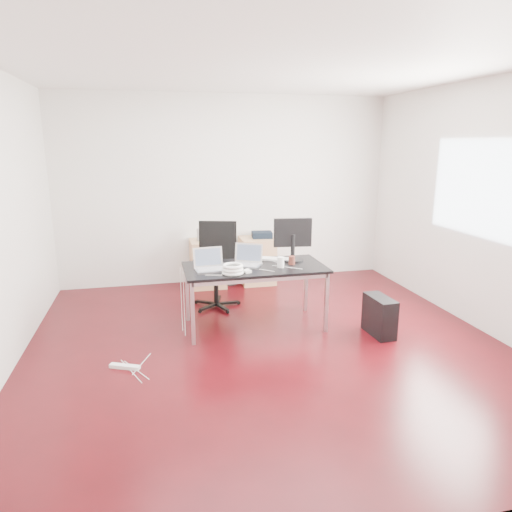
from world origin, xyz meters
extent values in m
plane|color=#35060A|center=(0.00, 0.00, 0.00)|extent=(5.00, 5.00, 0.00)
plane|color=silver|center=(0.00, 0.00, 2.80)|extent=(5.00, 5.00, 0.00)
plane|color=silver|center=(0.00, 2.50, 1.40)|extent=(5.00, 0.00, 5.00)
plane|color=silver|center=(0.00, -2.50, 1.40)|extent=(5.00, 0.00, 5.00)
plane|color=silver|center=(2.50, 0.00, 1.40)|extent=(0.00, 5.00, 5.00)
plane|color=white|center=(2.48, 0.20, 1.60)|extent=(0.00, 1.50, 1.50)
cube|color=black|center=(-0.02, 0.55, 0.71)|extent=(1.60, 0.80, 0.03)
cube|color=silver|center=(-0.77, 0.20, 0.35)|extent=(0.04, 0.04, 0.70)
cube|color=silver|center=(-0.77, 0.90, 0.35)|extent=(0.04, 0.04, 0.70)
cube|color=silver|center=(0.73, 0.20, 0.35)|extent=(0.04, 0.04, 0.70)
cube|color=silver|center=(0.73, 0.90, 0.35)|extent=(0.04, 0.04, 0.70)
cylinder|color=black|center=(-0.36, 1.30, 0.23)|extent=(0.06, 0.06, 0.47)
cube|color=black|center=(-0.36, 1.30, 0.50)|extent=(0.59, 0.57, 0.06)
cube|color=black|center=(-0.30, 1.51, 0.81)|extent=(0.47, 0.22, 0.55)
cube|color=tan|center=(-0.35, 2.23, 0.35)|extent=(0.50, 0.50, 0.70)
cube|color=tan|center=(0.41, 2.23, 0.35)|extent=(0.50, 0.50, 0.70)
cube|color=black|center=(1.29, 0.00, 0.22)|extent=(0.22, 0.46, 0.44)
cylinder|color=black|center=(-0.02, 2.25, 0.14)|extent=(0.25, 0.25, 0.28)
cube|color=white|center=(-1.46, -0.19, 0.02)|extent=(0.30, 0.18, 0.04)
cube|color=silver|center=(-0.53, 0.49, 0.74)|extent=(0.35, 0.26, 0.01)
cube|color=silver|center=(-0.54, 0.60, 0.85)|extent=(0.33, 0.07, 0.22)
cube|color=#475166|center=(-0.54, 0.60, 0.85)|extent=(0.29, 0.06, 0.18)
cube|color=silver|center=(-0.10, 0.60, 0.74)|extent=(0.40, 0.36, 0.01)
cube|color=silver|center=(-0.05, 0.70, 0.85)|extent=(0.31, 0.20, 0.22)
cube|color=#475166|center=(-0.05, 0.69, 0.85)|extent=(0.27, 0.17, 0.18)
cylinder|color=black|center=(0.48, 0.69, 0.74)|extent=(0.26, 0.26, 0.02)
cylinder|color=black|center=(0.48, 0.69, 0.90)|extent=(0.05, 0.05, 0.30)
cube|color=black|center=(0.48, 0.71, 1.07)|extent=(0.45, 0.10, 0.34)
cube|color=#475166|center=(0.48, 0.74, 1.07)|extent=(0.39, 0.05, 0.29)
cube|color=white|center=(0.24, 0.80, 0.74)|extent=(0.46, 0.31, 0.02)
cylinder|color=white|center=(0.26, 0.44, 0.79)|extent=(0.08, 0.08, 0.12)
cylinder|color=#50231B|center=(0.42, 0.53, 0.78)|extent=(0.09, 0.09, 0.10)
torus|color=white|center=(-0.31, 0.30, 0.75)|extent=(0.24, 0.24, 0.04)
torus|color=white|center=(-0.31, 0.30, 0.78)|extent=(0.23, 0.23, 0.04)
torus|color=white|center=(-0.31, 0.30, 0.82)|extent=(0.22, 0.22, 0.04)
cube|color=white|center=(-0.15, 0.31, 0.74)|extent=(0.09, 0.09, 0.03)
cube|color=#9E9E9E|center=(-0.45, 2.23, 0.79)|extent=(0.11, 0.10, 0.18)
cube|color=black|center=(0.49, 2.24, 0.74)|extent=(0.33, 0.27, 0.09)
camera|label=1|loc=(-1.14, -4.35, 2.10)|focal=32.00mm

